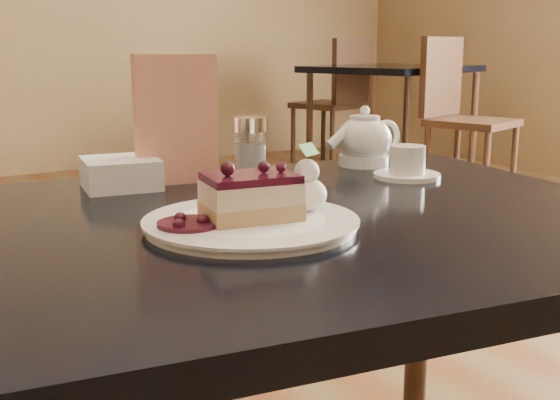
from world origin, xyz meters
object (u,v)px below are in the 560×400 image
main_table (239,274)px  tea_set (372,146)px  dessert_plate (251,224)px  bg_table_far_right (389,170)px  cheesecake_slice (251,197)px

main_table → tea_set: size_ratio=5.01×
main_table → tea_set: bearing=37.2°
dessert_plate → tea_set: tea_set is taller
dessert_plate → bg_table_far_right: size_ratio=0.14×
bg_table_far_right → main_table: bearing=-150.3°
cheesecake_slice → tea_set: bearing=41.7°
dessert_plate → bg_table_far_right: 4.22m
main_table → cheesecake_slice: bearing=-90.0°
cheesecake_slice → tea_set: (0.42, 0.27, 0.00)m
tea_set → cheesecake_slice: bearing=-147.0°
main_table → bg_table_far_right: 4.17m
main_table → cheesecake_slice: size_ratio=9.94×
dessert_plate → cheesecake_slice: (0.00, 0.00, 0.03)m
main_table → bg_table_far_right: size_ratio=0.64×
dessert_plate → cheesecake_slice: cheesecake_slice is taller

